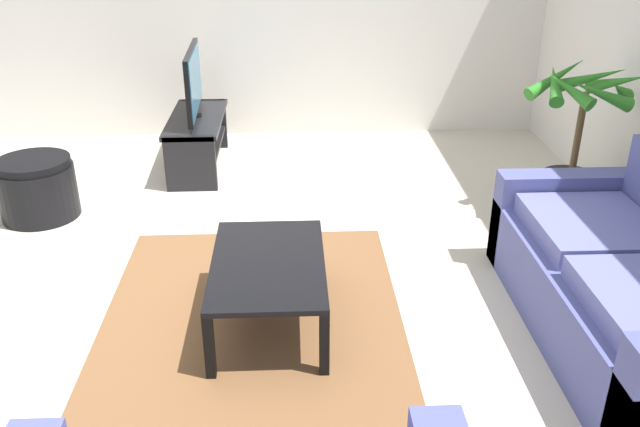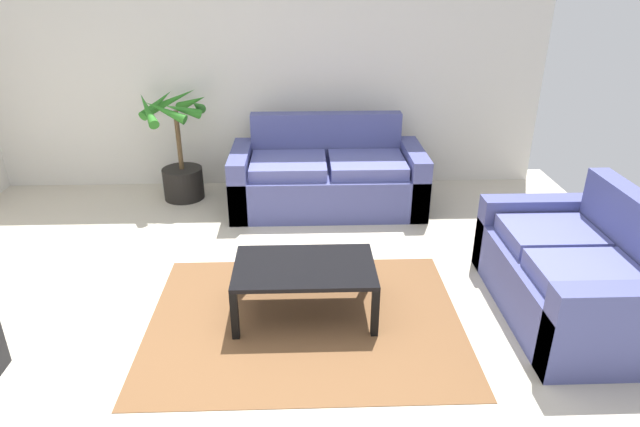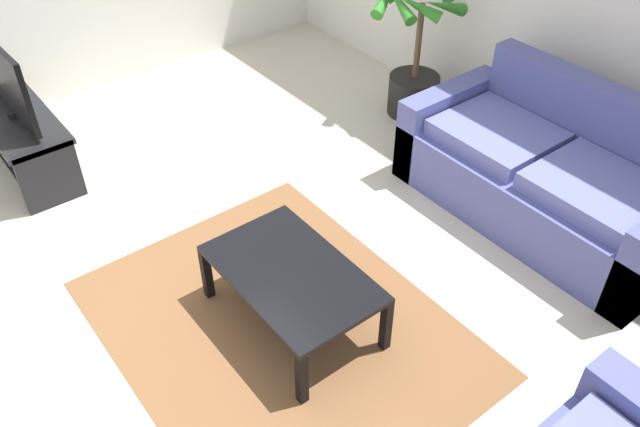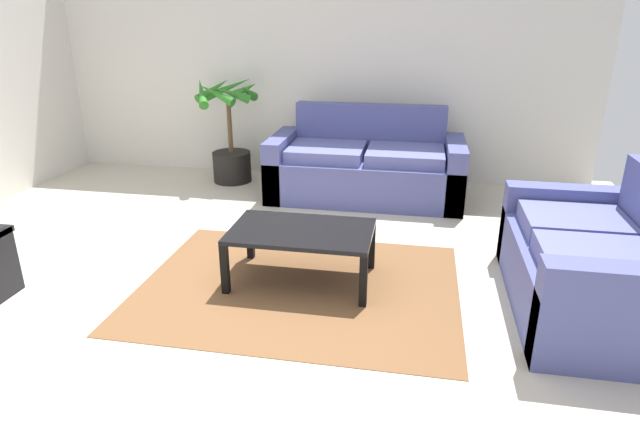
{
  "view_description": "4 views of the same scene",
  "coord_description": "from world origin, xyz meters",
  "px_view_note": "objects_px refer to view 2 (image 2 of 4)",
  "views": [
    {
      "loc": [
        3.54,
        0.5,
        2.18
      ],
      "look_at": [
        0.4,
        0.65,
        0.69
      ],
      "focal_mm": 37.54,
      "sensor_mm": 36.0,
      "label": 1
    },
    {
      "loc": [
        0.37,
        -2.95,
        2.31
      ],
      "look_at": [
        0.5,
        0.8,
        0.59
      ],
      "focal_mm": 30.69,
      "sensor_mm": 36.0,
      "label": 2
    },
    {
      "loc": [
        2.47,
        -1.06,
        2.88
      ],
      "look_at": [
        0.17,
        0.72,
        0.49
      ],
      "focal_mm": 36.57,
      "sensor_mm": 36.0,
      "label": 3
    },
    {
      "loc": [
        1.13,
        -3.0,
        1.82
      ],
      "look_at": [
        0.48,
        0.51,
        0.46
      ],
      "focal_mm": 30.19,
      "sensor_mm": 36.0,
      "label": 4
    }
  ],
  "objects_px": {
    "couch_main": "(327,179)",
    "potted_palm": "(180,156)",
    "couch_loveseat": "(574,276)",
    "coffee_table": "(304,271)"
  },
  "relations": [
    {
      "from": "couch_loveseat",
      "to": "coffee_table",
      "type": "xyz_separation_m",
      "value": [
        -1.9,
        0.06,
        0.05
      ]
    },
    {
      "from": "couch_main",
      "to": "potted_palm",
      "type": "height_order",
      "value": "potted_palm"
    },
    {
      "from": "couch_main",
      "to": "coffee_table",
      "type": "distance_m",
      "value": 1.94
    },
    {
      "from": "couch_main",
      "to": "couch_loveseat",
      "type": "relative_size",
      "value": 1.28
    },
    {
      "from": "couch_main",
      "to": "potted_palm",
      "type": "distance_m",
      "value": 1.57
    },
    {
      "from": "couch_main",
      "to": "potted_palm",
      "type": "xyz_separation_m",
      "value": [
        -1.54,
        0.27,
        0.16
      ]
    },
    {
      "from": "couch_main",
      "to": "coffee_table",
      "type": "xyz_separation_m",
      "value": [
        -0.25,
        -1.92,
        0.04
      ]
    },
    {
      "from": "couch_main",
      "to": "coffee_table",
      "type": "bearing_deg",
      "value": -97.43
    },
    {
      "from": "couch_loveseat",
      "to": "potted_palm",
      "type": "xyz_separation_m",
      "value": [
        -3.19,
        2.25,
        0.17
      ]
    },
    {
      "from": "couch_loveseat",
      "to": "coffee_table",
      "type": "relative_size",
      "value": 1.53
    }
  ]
}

